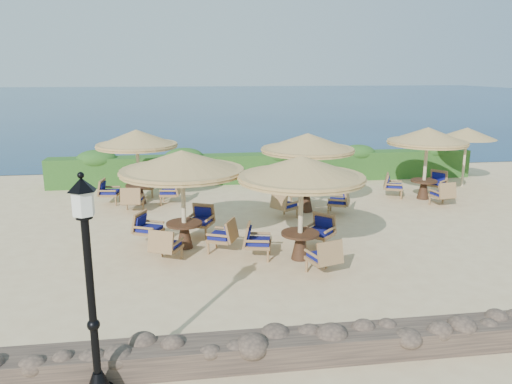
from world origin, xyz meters
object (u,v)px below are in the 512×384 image
extra_parasol (467,133)px  cafe_set_4 (427,147)px  lamp_post (92,302)px  cafe_set_0 (183,178)px  cafe_set_3 (307,154)px  cafe_set_2 (137,153)px  cafe_set_1 (301,183)px

extra_parasol → cafe_set_4: 3.10m
lamp_post → cafe_set_0: 6.38m
cafe_set_3 → cafe_set_2: bearing=162.2°
cafe_set_0 → cafe_set_2: 5.04m
cafe_set_2 → lamp_post: bearing=-88.5°
lamp_post → cafe_set_3: bearing=59.9°
lamp_post → cafe_set_4: (10.04, 10.27, 0.38)m
cafe_set_2 → cafe_set_3: bearing=-17.8°
cafe_set_0 → cafe_set_3: size_ratio=1.06×
cafe_set_3 → cafe_set_4: size_ratio=1.08×
cafe_set_2 → cafe_set_3: 5.92m
cafe_set_1 → cafe_set_3: size_ratio=1.02×
extra_parasol → cafe_set_3: size_ratio=0.78×
cafe_set_0 → cafe_set_4: same height
lamp_post → cafe_set_1: (4.14, 5.00, 0.43)m
extra_parasol → cafe_set_0: bearing=-153.1°
cafe_set_0 → cafe_set_3: same height
lamp_post → cafe_set_3: size_ratio=1.07×
cafe_set_0 → cafe_set_1: same height
cafe_set_0 → cafe_set_4: size_ratio=1.14×
cafe_set_0 → cafe_set_3: 5.05m
lamp_post → cafe_set_2: size_ratio=1.15×
cafe_set_2 → cafe_set_4: same height
cafe_set_0 → cafe_set_1: 3.14m
cafe_set_3 → cafe_set_4: same height
cafe_set_0 → cafe_set_1: bearing=-23.5°
cafe_set_3 → cafe_set_1: bearing=-105.9°
extra_parasol → cafe_set_3: cafe_set_3 is taller
cafe_set_1 → cafe_set_2: size_ratio=1.10×
extra_parasol → cafe_set_3: bearing=-159.1°
extra_parasol → cafe_set_2: bearing=-175.7°
extra_parasol → cafe_set_4: bearing=-146.0°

